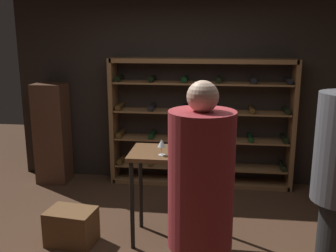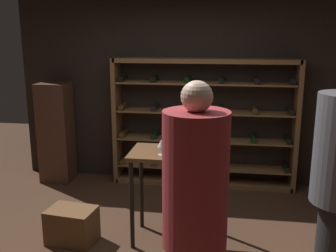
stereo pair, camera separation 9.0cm
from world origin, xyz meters
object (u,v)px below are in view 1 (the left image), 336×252
at_px(wine_rack, 200,123).
at_px(display_cabinet, 52,134).
at_px(wine_glass_stemmed_center, 162,144).
at_px(wine_bottle_red_label, 213,143).
at_px(wine_bottle_black_capsule, 198,134).
at_px(wine_crate, 72,227).
at_px(tasting_table, 176,166).
at_px(person_guest_plum_blouse, 200,212).

bearing_deg(wine_rack, display_cabinet, -175.94).
bearing_deg(wine_glass_stemmed_center, display_cabinet, 138.98).
bearing_deg(wine_rack, wine_bottle_red_label, -83.48).
distance_m(display_cabinet, wine_bottle_black_capsule, 2.51).
distance_m(wine_crate, wine_bottle_red_label, 1.69).
xyz_separation_m(display_cabinet, wine_bottle_black_capsule, (2.15, -1.24, 0.39)).
height_order(wine_crate, wine_bottle_black_capsule, wine_bottle_black_capsule).
bearing_deg(tasting_table, wine_crate, -169.20).
height_order(display_cabinet, wine_bottle_red_label, display_cabinet).
bearing_deg(wine_bottle_red_label, wine_bottle_black_capsule, 118.78).
bearing_deg(wine_glass_stemmed_center, wine_rack, 80.17).
bearing_deg(display_cabinet, wine_crate, -61.95).
xyz_separation_m(wine_bottle_black_capsule, wine_bottle_red_label, (0.16, -0.28, -0.01)).
height_order(wine_rack, wine_bottle_black_capsule, wine_rack).
bearing_deg(wine_bottle_black_capsule, display_cabinet, 149.99).
xyz_separation_m(wine_crate, display_cabinet, (-0.88, 1.66, 0.54)).
bearing_deg(wine_crate, wine_bottle_red_label, 5.28).
height_order(wine_bottle_red_label, wine_glass_stemmed_center, wine_bottle_red_label).
relative_size(wine_rack, wine_bottle_black_capsule, 6.64).
xyz_separation_m(wine_crate, wine_bottle_black_capsule, (1.27, 0.41, 0.92)).
relative_size(wine_rack, wine_crate, 5.32).
xyz_separation_m(person_guest_plum_blouse, wine_crate, (-1.36, 1.24, -0.85)).
bearing_deg(person_guest_plum_blouse, wine_rack, 140.79).
xyz_separation_m(wine_crate, wine_bottle_red_label, (1.42, 0.13, 0.91)).
height_order(wine_rack, wine_crate, wine_rack).
relative_size(tasting_table, person_guest_plum_blouse, 0.52).
xyz_separation_m(tasting_table, wine_glass_stemmed_center, (-0.12, -0.12, 0.26)).
bearing_deg(person_guest_plum_blouse, wine_crate, -173.99).
xyz_separation_m(wine_rack, wine_bottle_black_capsule, (0.04, -1.39, 0.21)).
bearing_deg(wine_glass_stemmed_center, tasting_table, 44.88).
distance_m(wine_rack, tasting_table, 1.62).
distance_m(wine_crate, wine_bottle_black_capsule, 1.62).
relative_size(person_guest_plum_blouse, wine_bottle_black_capsule, 4.84).
distance_m(wine_bottle_black_capsule, wine_bottle_red_label, 0.32).
height_order(display_cabinet, wine_glass_stemmed_center, display_cabinet).
bearing_deg(display_cabinet, wine_rack, 4.06).
height_order(wine_rack, wine_glass_stemmed_center, wine_rack).
bearing_deg(wine_bottle_black_capsule, wine_bottle_red_label, -61.22).
bearing_deg(wine_bottle_red_label, person_guest_plum_blouse, -92.43).
bearing_deg(wine_glass_stemmed_center, wine_bottle_black_capsule, 45.08).
bearing_deg(wine_bottle_red_label, tasting_table, 169.21).
bearing_deg(wine_rack, wine_bottle_black_capsule, -88.52).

